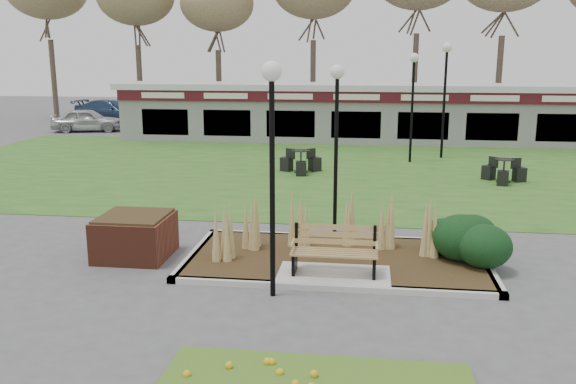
# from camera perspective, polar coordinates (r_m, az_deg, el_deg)

# --- Properties ---
(ground) EXTENTS (100.00, 100.00, 0.00)m
(ground) POSITION_cam_1_polar(r_m,az_deg,el_deg) (12.04, 4.26, -8.44)
(ground) COLOR #515154
(ground) RESTS_ON ground
(lawn) EXTENTS (34.00, 16.00, 0.02)m
(lawn) POSITION_cam_1_polar(r_m,az_deg,el_deg) (23.62, 5.96, 2.12)
(lawn) COLOR #2B5E1D
(lawn) RESTS_ON ground
(planting_bed) EXTENTS (6.75, 3.40, 1.27)m
(planting_bed) POSITION_cam_1_polar(r_m,az_deg,el_deg) (13.19, 10.19, -5.00)
(planting_bed) COLOR #342814
(planting_bed) RESTS_ON ground
(park_bench) EXTENTS (1.70, 0.66, 0.93)m
(park_bench) POSITION_cam_1_polar(r_m,az_deg,el_deg) (12.07, 4.38, -5.41)
(park_bench) COLOR #AB864D
(park_bench) RESTS_ON ground
(brick_planter) EXTENTS (1.50, 1.50, 0.95)m
(brick_planter) POSITION_cam_1_polar(r_m,az_deg,el_deg) (13.74, -14.13, -3.99)
(brick_planter) COLOR brown
(brick_planter) RESTS_ON ground
(food_pavilion) EXTENTS (24.60, 3.40, 2.90)m
(food_pavilion) POSITION_cam_1_polar(r_m,az_deg,el_deg) (31.31, 6.45, 7.42)
(food_pavilion) COLOR gray
(food_pavilion) RESTS_ON ground
(lamp_post_near_right) EXTENTS (0.35, 0.35, 4.24)m
(lamp_post_near_right) POSITION_cam_1_polar(r_m,az_deg,el_deg) (10.61, -1.52, 5.97)
(lamp_post_near_right) COLOR black
(lamp_post_near_right) RESTS_ON ground
(lamp_post_mid_left) EXTENTS (0.34, 0.34, 4.11)m
(lamp_post_mid_left) POSITION_cam_1_polar(r_m,az_deg,el_deg) (14.77, 4.58, 7.48)
(lamp_post_mid_left) COLOR black
(lamp_post_mid_left) RESTS_ON ground
(lamp_post_mid_right) EXTENTS (0.36, 0.36, 4.40)m
(lamp_post_mid_right) POSITION_cam_1_polar(r_m,az_deg,el_deg) (25.23, 11.63, 9.91)
(lamp_post_mid_right) COLOR black
(lamp_post_mid_right) RESTS_ON ground
(lamp_post_far_right) EXTENTS (0.40, 0.40, 4.82)m
(lamp_post_far_right) POSITION_cam_1_polar(r_m,az_deg,el_deg) (26.62, 14.54, 10.57)
(lamp_post_far_right) COLOR black
(lamp_post_far_right) RESTS_ON ground
(bistro_set_a) EXTENTS (1.58, 1.47, 0.84)m
(bistro_set_a) POSITION_cam_1_polar(r_m,az_deg,el_deg) (22.81, 1.20, 2.55)
(bistro_set_a) COLOR black
(bistro_set_a) RESTS_ON ground
(bistro_set_c) EXTENTS (1.48, 1.46, 0.81)m
(bistro_set_c) POSITION_cam_1_polar(r_m,az_deg,el_deg) (22.35, 19.52, 1.57)
(bistro_set_c) COLOR black
(bistro_set_c) RESTS_ON ground
(car_silver) EXTENTS (4.18, 2.49, 1.33)m
(car_silver) POSITION_cam_1_polar(r_m,az_deg,el_deg) (37.02, -18.28, 6.42)
(car_silver) COLOR #B9B9BE
(car_silver) RESTS_ON ground
(car_black) EXTENTS (3.88, 1.54, 1.26)m
(car_black) POSITION_cam_1_polar(r_m,az_deg,el_deg) (39.15, -9.56, 7.14)
(car_black) COLOR black
(car_black) RESTS_ON ground
(car_blue) EXTENTS (5.15, 2.59, 1.43)m
(car_blue) POSITION_cam_1_polar(r_m,az_deg,el_deg) (41.85, -16.18, 7.29)
(car_blue) COLOR navy
(car_blue) RESTS_ON ground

